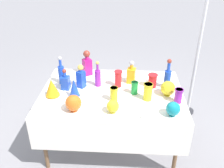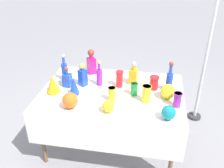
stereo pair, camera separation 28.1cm
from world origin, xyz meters
TOP-DOWN VIEW (x-y plane):
  - ground_plane at (0.00, 0.00)m, footprint 40.00×40.00m
  - display_table at (0.00, -0.04)m, footprint 1.62×1.13m
  - tall_bottle_0 at (0.64, 0.14)m, footprint 0.08×0.08m
  - tall_bottle_1 at (-0.62, 0.17)m, footprint 0.07×0.07m
  - tall_bottle_2 at (-0.18, 0.13)m, footprint 0.07×0.07m
  - square_decanter_0 at (-0.54, 0.03)m, footprint 0.10×0.10m
  - square_decanter_1 at (-0.34, 0.42)m, footprint 0.14×0.14m
  - square_decanter_2 at (0.22, 0.24)m, footprint 0.11×0.11m
  - square_decanter_3 at (-0.37, 0.09)m, footprint 0.11×0.11m
  - slender_vase_0 at (0.71, -0.18)m, footprint 0.09×0.09m
  - slender_vase_1 at (0.03, -0.18)m, footprint 0.09×0.09m
  - slender_vase_2 at (0.25, -0.03)m, footprint 0.08×0.08m
  - slender_vase_3 at (0.07, 0.13)m, footprint 0.09×0.09m
  - slender_vase_4 at (0.39, -0.14)m, footprint 0.10×0.10m
  - slender_vase_5 at (0.47, 0.15)m, footprint 0.11×0.11m
  - fluted_vase_0 at (-0.65, -0.13)m, footprint 0.16×0.16m
  - fluted_vase_1 at (-0.41, -0.13)m, footprint 0.12×0.12m
  - round_bowl_0 at (-0.36, -0.39)m, footprint 0.17×0.17m
  - round_bowl_1 at (0.62, -0.42)m, footprint 0.14×0.14m
  - round_bowl_2 at (0.03, -0.40)m, footprint 0.13×0.13m
  - round_bowl_3 at (0.62, -0.04)m, footprint 0.16×0.16m
  - price_tag_left at (0.34, -0.49)m, footprint 0.05×0.02m
  - price_tag_center at (0.10, -0.51)m, footprint 0.05×0.03m
  - price_tag_right at (-0.03, -0.51)m, footprint 0.05×0.03m
  - canopy_pole at (1.11, 0.73)m, footprint 0.18×0.18m

SIDE VIEW (x-z plane):
  - ground_plane at x=0.00m, z-range 0.00..0.00m
  - display_table at x=0.00m, z-range 0.32..1.08m
  - price_tag_center at x=0.10m, z-range 0.76..0.79m
  - price_tag_right at x=-0.03m, z-range 0.76..0.80m
  - price_tag_left at x=0.34m, z-range 0.76..0.81m
  - round_bowl_2 at x=0.03m, z-range 0.76..0.90m
  - round_bowl_1 at x=0.62m, z-range 0.76..0.91m
  - slender_vase_2 at x=0.25m, z-range 0.77..0.91m
  - slender_vase_1 at x=0.03m, z-range 0.77..0.93m
  - slender_vase_5 at x=0.47m, z-range 0.77..0.93m
  - slender_vase_0 at x=0.71m, z-range 0.77..0.93m
  - round_bowl_3 at x=0.62m, z-range 0.76..0.93m
  - round_bowl_0 at x=-0.36m, z-range 0.76..0.94m
  - square_decanter_0 at x=-0.54m, z-range 0.73..0.98m
  - slender_vase_4 at x=0.39m, z-range 0.77..0.96m
  - slender_vase_3 at x=0.07m, z-range 0.77..0.96m
  - fluted_vase_0 at x=-0.65m, z-range 0.76..0.97m
  - fluted_vase_1 at x=-0.41m, z-range 0.76..0.98m
  - square_decanter_2 at x=0.22m, z-range 0.73..1.02m
  - tall_bottle_2 at x=-0.18m, z-range 0.72..1.04m
  - square_decanter_3 at x=-0.37m, z-range 0.75..1.03m
  - tall_bottle_1 at x=-0.62m, z-range 0.72..1.07m
  - tall_bottle_0 at x=0.64m, z-range 0.72..1.08m
  - square_decanter_1 at x=-0.34m, z-range 0.75..1.08m
  - canopy_pole at x=1.11m, z-range -0.26..2.38m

